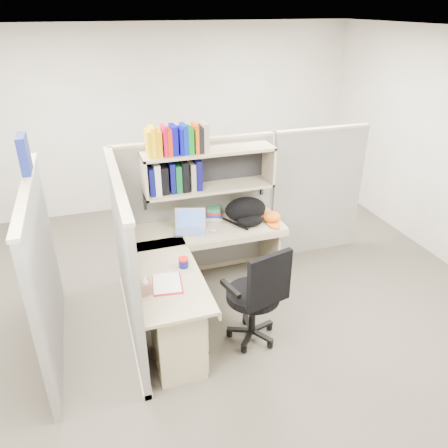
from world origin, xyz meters
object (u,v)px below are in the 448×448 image
object	(u,v)px
backpack	(248,212)
task_chair	(255,310)
laptop	(190,222)
desk	(187,302)
snack_canister	(184,262)

from	to	relation	value
backpack	task_chair	bearing A→B (deg)	-116.36
backpack	task_chair	distance (m)	1.19
laptop	task_chair	world-z (taller)	task_chair
desk	backpack	xyz separation A→B (m)	(0.90, 0.82, 0.43)
laptop	backpack	world-z (taller)	backpack
task_chair	desk	bearing A→B (deg)	160.18
desk	task_chair	xyz separation A→B (m)	(0.59, -0.21, -0.07)
desk	backpack	size ratio (longest dim) A/B	3.75
snack_canister	task_chair	bearing A→B (deg)	-32.55
laptop	task_chair	xyz separation A→B (m)	(0.36, -1.02, -0.48)
snack_canister	desk	bearing A→B (deg)	-95.37
desk	backpack	distance (m)	1.29
desk	laptop	bearing A→B (deg)	73.53
snack_canister	task_chair	world-z (taller)	task_chair
snack_canister	task_chair	size ratio (longest dim) A/B	0.09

